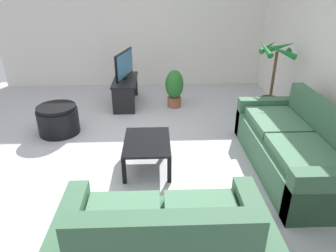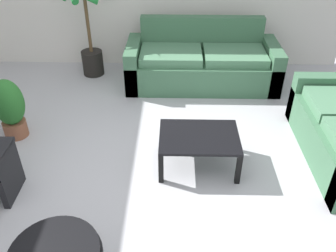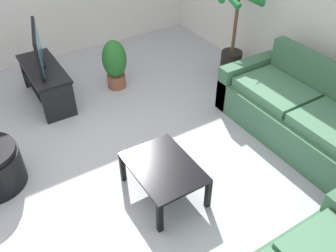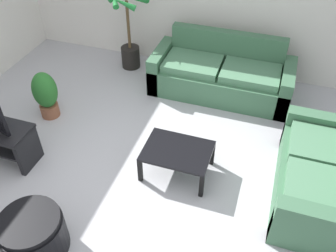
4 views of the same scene
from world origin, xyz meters
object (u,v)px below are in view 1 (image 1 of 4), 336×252
(coffee_table, at_px, (147,144))
(ottoman, at_px, (58,120))
(potted_palm, at_px, (272,88))
(couch_loveseat, at_px, (163,245))
(tv, at_px, (124,65))
(potted_plant_small, at_px, (174,87))
(tv_stand, at_px, (126,88))
(couch_main, at_px, (293,148))

(coffee_table, relative_size, ottoman, 1.26)
(potted_palm, xyz_separation_m, ottoman, (0.48, -3.63, -0.34))
(couch_loveseat, xyz_separation_m, tv, (-3.99, -0.64, 0.51))
(potted_plant_small, bearing_deg, tv, -100.52)
(tv_stand, height_order, coffee_table, tv_stand)
(couch_loveseat, relative_size, coffee_table, 2.07)
(coffee_table, bearing_deg, ottoman, -125.85)
(coffee_table, distance_m, potted_palm, 2.66)
(ottoman, bearing_deg, couch_main, 70.44)
(couch_main, bearing_deg, tv, -135.99)
(couch_loveseat, bearing_deg, potted_palm, 148.13)
(couch_main, distance_m, potted_palm, 1.71)
(couch_main, xyz_separation_m, potted_palm, (-1.67, 0.26, 0.27))
(couch_loveseat, distance_m, ottoman, 3.18)
(ottoman, bearing_deg, couch_loveseat, 30.89)
(ottoman, bearing_deg, coffee_table, 54.15)
(tv, bearing_deg, couch_main, 44.01)
(tv_stand, relative_size, coffee_table, 1.35)
(potted_plant_small, bearing_deg, tv_stand, -100.53)
(coffee_table, bearing_deg, tv, -168.47)
(tv, bearing_deg, potted_palm, 73.45)
(ottoman, bearing_deg, tv_stand, 141.91)
(couch_main, bearing_deg, tv_stand, -135.97)
(coffee_table, distance_m, ottoman, 1.81)
(coffee_table, bearing_deg, couch_main, 85.89)
(couch_main, bearing_deg, ottoman, -109.56)
(tv_stand, bearing_deg, potted_plant_small, 79.47)
(tv, xyz_separation_m, potted_palm, (0.78, 2.64, -0.24))
(couch_loveseat, relative_size, potted_palm, 1.22)
(tv_stand, xyz_separation_m, potted_plant_small, (0.18, 0.96, 0.06))
(potted_plant_small, height_order, ottoman, potted_plant_small)
(tv, distance_m, ottoman, 1.70)
(couch_main, height_order, ottoman, couch_main)
(ottoman, bearing_deg, potted_palm, 97.51)
(couch_loveseat, distance_m, potted_palm, 3.79)
(tv, height_order, ottoman, tv)
(tv_stand, distance_m, potted_palm, 2.76)
(coffee_table, bearing_deg, potted_palm, 125.41)
(couch_loveseat, distance_m, potted_plant_small, 3.83)
(couch_loveseat, distance_m, tv_stand, 4.04)
(couch_main, relative_size, potted_palm, 1.57)
(couch_main, distance_m, tv, 3.45)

